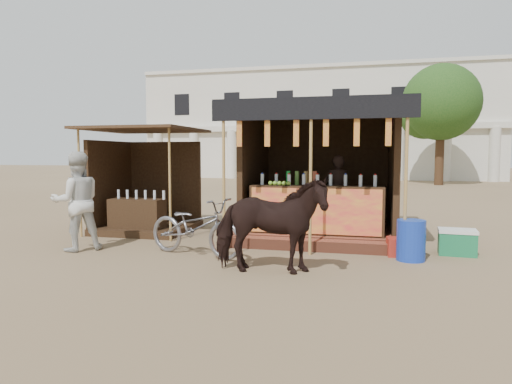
{
  "coord_description": "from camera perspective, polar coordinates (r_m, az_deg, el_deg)",
  "views": [
    {
      "loc": [
        1.99,
        -6.45,
        1.78
      ],
      "look_at": [
        0.0,
        1.6,
        1.1
      ],
      "focal_mm": 32.0,
      "sensor_mm": 36.0,
      "label": 1
    }
  ],
  "objects": [
    {
      "name": "main_stall",
      "position": [
        9.88,
        8.18,
        0.25
      ],
      "size": [
        3.6,
        3.61,
        2.78
      ],
      "color": "brown",
      "rests_on": "ground"
    },
    {
      "name": "cooler",
      "position": [
        8.9,
        23.85,
        -5.73
      ],
      "size": [
        0.67,
        0.49,
        0.46
      ],
      "color": "#197444",
      "rests_on": "ground"
    },
    {
      "name": "motorbike",
      "position": [
        8.1,
        -7.6,
        -4.34
      ],
      "size": [
        2.07,
        1.23,
        1.03
      ],
      "primitive_type": "imported",
      "rotation": [
        0.0,
        0.0,
        1.27
      ],
      "color": "gray",
      "rests_on": "ground"
    },
    {
      "name": "secondary_stall",
      "position": [
        11.01,
        -14.11,
        -0.29
      ],
      "size": [
        2.4,
        2.4,
        2.38
      ],
      "color": "#382614",
      "rests_on": "ground"
    },
    {
      "name": "blue_barrel",
      "position": [
        8.13,
        18.8,
        -5.74
      ],
      "size": [
        0.55,
        0.55,
        0.69
      ],
      "primitive_type": "cylinder",
      "rotation": [
        0.0,
        0.0,
        -0.17
      ],
      "color": "#1636AA",
      "rests_on": "ground"
    },
    {
      "name": "bystander",
      "position": [
        9.05,
        -21.5,
        -1.1
      ],
      "size": [
        1.13,
        1.12,
        1.84
      ],
      "primitive_type": "imported",
      "rotation": [
        0.0,
        0.0,
        3.9
      ],
      "color": "silver",
      "rests_on": "ground"
    },
    {
      "name": "tree",
      "position": [
        28.98,
        21.72,
        10.02
      ],
      "size": [
        4.5,
        4.4,
        7.0
      ],
      "color": "#382314",
      "rests_on": "ground"
    },
    {
      "name": "red_crate",
      "position": [
        8.47,
        17.34,
        -6.57
      ],
      "size": [
        0.4,
        0.42,
        0.32
      ],
      "primitive_type": "cube",
      "rotation": [
        0.0,
        0.0,
        0.08
      ],
      "color": "maroon",
      "rests_on": "ground"
    },
    {
      "name": "cow",
      "position": [
        6.8,
        1.72,
        -4.2
      ],
      "size": [
        1.79,
        0.94,
        1.46
      ],
      "primitive_type": "imported",
      "rotation": [
        0.0,
        0.0,
        1.66
      ],
      "color": "black",
      "rests_on": "ground"
    },
    {
      "name": "background_building",
      "position": [
        36.67,
        7.67,
        8.1
      ],
      "size": [
        26.0,
        7.45,
        8.18
      ],
      "color": "silver",
      "rests_on": "ground"
    },
    {
      "name": "ground",
      "position": [
        6.98,
        -3.2,
        -10.1
      ],
      "size": [
        120.0,
        120.0,
        0.0
      ],
      "primitive_type": "plane",
      "color": "#846B4C",
      "rests_on": "ground"
    }
  ]
}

